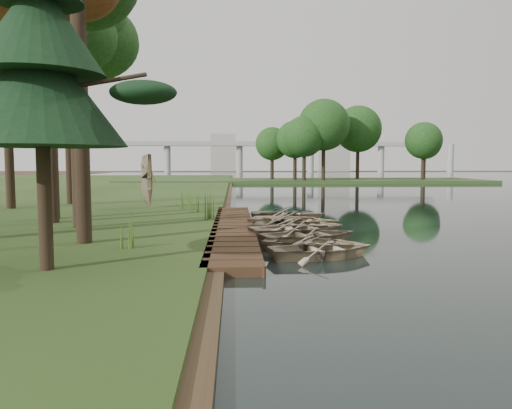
{
  "coord_description": "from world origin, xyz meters",
  "views": [
    {
      "loc": [
        -1.56,
        -19.7,
        2.79
      ],
      "look_at": [
        -0.68,
        0.1,
        1.12
      ],
      "focal_mm": 35.0,
      "sensor_mm": 36.0,
      "label": 1
    }
  ],
  "objects_px": {
    "rowboat_1": "(313,241)",
    "rowboat_0": "(322,247)",
    "boardwalk": "(233,229)",
    "pine_tree": "(39,55)",
    "stored_rowboat": "(149,202)",
    "rowboat_2": "(310,233)"
  },
  "relations": [
    {
      "from": "rowboat_2",
      "to": "rowboat_1",
      "type": "bearing_deg",
      "value": 158.1
    },
    {
      "from": "rowboat_1",
      "to": "rowboat_2",
      "type": "bearing_deg",
      "value": 14.04
    },
    {
      "from": "boardwalk",
      "to": "pine_tree",
      "type": "relative_size",
      "value": 2.01
    },
    {
      "from": "rowboat_0",
      "to": "rowboat_2",
      "type": "distance_m",
      "value": 2.53
    },
    {
      "from": "rowboat_1",
      "to": "stored_rowboat",
      "type": "xyz_separation_m",
      "value": [
        -7.14,
        12.56,
        0.23
      ]
    },
    {
      "from": "rowboat_1",
      "to": "stored_rowboat",
      "type": "relative_size",
      "value": 1.05
    },
    {
      "from": "pine_tree",
      "to": "stored_rowboat",
      "type": "bearing_deg",
      "value": 91.21
    },
    {
      "from": "rowboat_0",
      "to": "rowboat_2",
      "type": "xyz_separation_m",
      "value": [
        0.04,
        2.53,
        0.03
      ]
    },
    {
      "from": "stored_rowboat",
      "to": "rowboat_2",
      "type": "bearing_deg",
      "value": -144.28
    },
    {
      "from": "rowboat_0",
      "to": "rowboat_1",
      "type": "xyz_separation_m",
      "value": [
        -0.09,
        1.04,
        0.0
      ]
    },
    {
      "from": "pine_tree",
      "to": "rowboat_2",
      "type": "bearing_deg",
      "value": 35.67
    },
    {
      "from": "boardwalk",
      "to": "stored_rowboat",
      "type": "xyz_separation_m",
      "value": [
        -4.66,
        8.01,
        0.46
      ]
    },
    {
      "from": "rowboat_0",
      "to": "rowboat_1",
      "type": "bearing_deg",
      "value": -6.64
    },
    {
      "from": "rowboat_2",
      "to": "pine_tree",
      "type": "distance_m",
      "value": 9.79
    },
    {
      "from": "rowboat_0",
      "to": "stored_rowboat",
      "type": "bearing_deg",
      "value": 16.45
    },
    {
      "from": "rowboat_1",
      "to": "stored_rowboat",
      "type": "distance_m",
      "value": 14.45
    },
    {
      "from": "stored_rowboat",
      "to": "pine_tree",
      "type": "relative_size",
      "value": 0.37
    },
    {
      "from": "boardwalk",
      "to": "rowboat_0",
      "type": "relative_size",
      "value": 5.16
    },
    {
      "from": "pine_tree",
      "to": "rowboat_1",
      "type": "bearing_deg",
      "value": 27.15
    },
    {
      "from": "rowboat_0",
      "to": "rowboat_2",
      "type": "relative_size",
      "value": 0.91
    },
    {
      "from": "boardwalk",
      "to": "stored_rowboat",
      "type": "bearing_deg",
      "value": 120.19
    },
    {
      "from": "rowboat_1",
      "to": "rowboat_0",
      "type": "bearing_deg",
      "value": -156.22
    }
  ]
}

